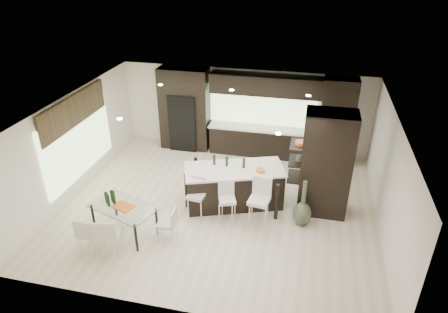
% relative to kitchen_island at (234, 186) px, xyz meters
% --- Properties ---
extents(ground, '(8.00, 8.00, 0.00)m').
position_rel_kitchen_island_xyz_m(ground, '(-0.36, -0.20, -0.53)').
color(ground, beige).
rests_on(ground, ground).
extents(back_wall, '(8.00, 0.02, 2.70)m').
position_rel_kitchen_island_xyz_m(back_wall, '(-0.36, 3.30, 0.82)').
color(back_wall, white).
rests_on(back_wall, ground).
extents(left_wall, '(0.02, 7.00, 2.70)m').
position_rel_kitchen_island_xyz_m(left_wall, '(-4.36, -0.20, 0.82)').
color(left_wall, white).
rests_on(left_wall, ground).
extents(right_wall, '(0.02, 7.00, 2.70)m').
position_rel_kitchen_island_xyz_m(right_wall, '(3.64, -0.20, 0.82)').
color(right_wall, white).
rests_on(right_wall, ground).
extents(ceiling, '(8.00, 7.00, 0.02)m').
position_rel_kitchen_island_xyz_m(ceiling, '(-0.36, -0.20, 2.17)').
color(ceiling, white).
rests_on(ceiling, ground).
extents(window_left, '(0.04, 3.20, 1.90)m').
position_rel_kitchen_island_xyz_m(window_left, '(-4.32, -0.00, 0.82)').
color(window_left, '#B2D199').
rests_on(window_left, left_wall).
extents(window_back, '(3.40, 0.04, 1.20)m').
position_rel_kitchen_island_xyz_m(window_back, '(0.24, 3.26, 1.02)').
color(window_back, '#B2D199').
rests_on(window_back, back_wall).
extents(stone_accent, '(0.08, 3.00, 0.80)m').
position_rel_kitchen_island_xyz_m(stone_accent, '(-4.29, -0.00, 1.72)').
color(stone_accent, brown).
rests_on(stone_accent, left_wall).
extents(ceiling_spots, '(4.00, 3.00, 0.02)m').
position_rel_kitchen_island_xyz_m(ceiling_spots, '(-0.36, 0.05, 2.15)').
color(ceiling_spots, white).
rests_on(ceiling_spots, ceiling).
extents(back_cabinetry, '(6.80, 0.68, 2.70)m').
position_rel_kitchen_island_xyz_m(back_cabinetry, '(0.14, 2.97, 0.82)').
color(back_cabinetry, black).
rests_on(back_cabinetry, ground).
extents(refrigerator, '(0.90, 0.68, 1.90)m').
position_rel_kitchen_island_xyz_m(refrigerator, '(-2.26, 2.92, 0.42)').
color(refrigerator, black).
rests_on(refrigerator, ground).
extents(partition_column, '(1.20, 0.80, 2.70)m').
position_rel_kitchen_island_xyz_m(partition_column, '(2.24, 0.20, 0.82)').
color(partition_column, black).
rests_on(partition_column, ground).
extents(kitchen_island, '(2.74, 1.88, 1.05)m').
position_rel_kitchen_island_xyz_m(kitchen_island, '(0.00, 0.00, 0.00)').
color(kitchen_island, black).
rests_on(kitchen_island, ground).
extents(stool_left, '(0.44, 0.44, 0.90)m').
position_rel_kitchen_island_xyz_m(stool_left, '(-0.78, -0.84, -0.07)').
color(stool_left, beige).
rests_on(stool_left, ground).
extents(stool_mid, '(0.51, 0.51, 0.89)m').
position_rel_kitchen_island_xyz_m(stool_mid, '(0.00, -0.84, -0.08)').
color(stool_mid, beige).
rests_on(stool_mid, ground).
extents(stool_right, '(0.53, 0.53, 1.05)m').
position_rel_kitchen_island_xyz_m(stool_right, '(0.78, -0.88, 0.00)').
color(stool_right, beige).
rests_on(stool_right, ground).
extents(bench, '(1.35, 0.77, 0.49)m').
position_rel_kitchen_island_xyz_m(bench, '(-0.31, -0.05, -0.28)').
color(bench, black).
rests_on(bench, ground).
extents(floor_vase, '(0.50, 0.50, 1.22)m').
position_rel_kitchen_island_xyz_m(floor_vase, '(1.79, -0.51, 0.08)').
color(floor_vase, '#3E4A35').
rests_on(floor_vase, ground).
extents(dining_table, '(1.72, 1.31, 0.73)m').
position_rel_kitchen_island_xyz_m(dining_table, '(-2.25, -1.77, -0.16)').
color(dining_table, white).
rests_on(dining_table, ground).
extents(chair_near, '(0.60, 0.60, 0.92)m').
position_rel_kitchen_island_xyz_m(chair_near, '(-2.25, -2.53, -0.07)').
color(chair_near, beige).
rests_on(chair_near, ground).
extents(chair_far, '(0.46, 0.46, 0.83)m').
position_rel_kitchen_island_xyz_m(chair_far, '(-2.73, -2.50, -0.11)').
color(chair_far, beige).
rests_on(chair_far, ground).
extents(chair_end, '(0.43, 0.43, 0.76)m').
position_rel_kitchen_island_xyz_m(chair_end, '(-1.21, -1.77, -0.15)').
color(chair_end, beige).
rests_on(chair_end, ground).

